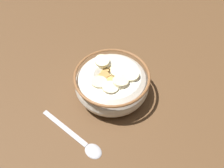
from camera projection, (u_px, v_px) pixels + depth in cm
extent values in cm
cube|color=brown|center=(112.00, 95.00, 53.73)|extent=(113.75, 113.75, 2.00)
cylinder|color=silver|center=(112.00, 91.00, 52.72)|extent=(9.06, 9.06, 0.60)
torus|color=silver|center=(112.00, 84.00, 50.53)|extent=(16.48, 16.48, 6.22)
torus|color=brown|center=(112.00, 75.00, 48.34)|extent=(16.58, 16.58, 0.60)
cylinder|color=white|center=(112.00, 80.00, 49.54)|extent=(12.74, 12.74, 0.40)
cube|color=#AD7F42|center=(90.00, 70.00, 50.51)|extent=(2.39, 2.42, 0.95)
cube|color=tan|center=(128.00, 67.00, 51.19)|extent=(2.75, 2.77, 1.14)
cube|color=#B78947|center=(105.00, 70.00, 50.62)|extent=(2.45, 2.40, 1.03)
cube|color=tan|center=(97.00, 79.00, 48.85)|extent=(2.20, 2.13, 1.06)
cube|color=tan|center=(111.00, 66.00, 51.22)|extent=(1.99, 2.01, 0.92)
cube|color=#AD7F42|center=(115.00, 86.00, 47.67)|extent=(2.12, 2.19, 1.09)
cube|color=#AD7F42|center=(98.00, 95.00, 46.29)|extent=(2.25, 2.33, 1.11)
cube|color=#AD7F42|center=(127.00, 89.00, 47.21)|extent=(2.69, 2.72, 1.12)
cube|color=#AD7F42|center=(105.00, 76.00, 49.38)|extent=(1.97, 2.00, 0.93)
cube|color=tan|center=(125.00, 75.00, 49.50)|extent=(2.63, 2.61, 0.98)
cube|color=tan|center=(120.00, 79.00, 48.59)|extent=(2.65, 2.67, 1.00)
cube|color=#B78947|center=(108.00, 92.00, 46.50)|extent=(2.03, 2.11, 1.07)
cube|color=tan|center=(111.00, 80.00, 48.69)|extent=(2.58, 2.59, 0.89)
cube|color=#AD7F42|center=(136.00, 78.00, 48.96)|extent=(2.11, 2.20, 1.12)
cylinder|color=beige|center=(131.00, 76.00, 47.80)|extent=(4.79, 4.83, 1.53)
cylinder|color=#F4EABC|center=(110.00, 88.00, 45.94)|extent=(4.75, 4.82, 1.49)
cylinder|color=beige|center=(99.00, 83.00, 47.01)|extent=(4.75, 4.78, 1.38)
cylinder|color=#F4EABC|center=(119.00, 72.00, 48.71)|extent=(3.66, 3.70, 1.48)
cylinder|color=#F4EABC|center=(102.00, 61.00, 50.57)|extent=(3.51, 3.43, 1.37)
cylinder|color=beige|center=(121.00, 81.00, 46.67)|extent=(4.20, 4.19, 1.73)
ellipsoid|color=#B7B7BC|center=(93.00, 150.00, 43.60)|extent=(4.22, 3.59, 0.80)
cube|color=#B7B7BC|center=(64.00, 127.00, 46.95)|extent=(12.38, 3.81, 0.36)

